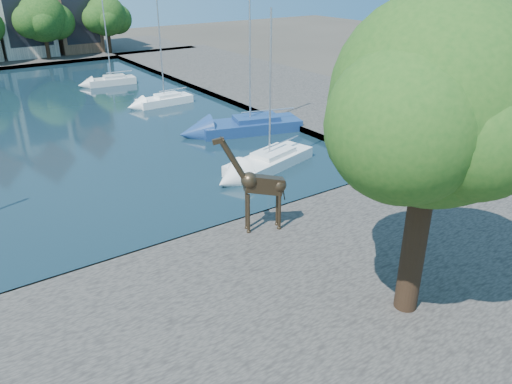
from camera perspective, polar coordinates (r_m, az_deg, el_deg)
ground at (r=21.89m, az=-16.03°, el=-8.37°), size 160.00×160.00×0.00m
water_basin at (r=43.73m, az=-26.81°, el=6.71°), size 38.00×50.00×0.08m
near_quay at (r=16.50m, az=-7.40°, el=-19.00°), size 50.00×14.00×0.50m
right_quay at (r=52.77m, az=1.11°, el=12.29°), size 14.00×52.00×0.50m
plane_tree at (r=15.94m, az=20.05°, el=8.96°), size 8.32×6.40×10.62m
far_tree_east at (r=70.31m, az=-23.11°, el=17.68°), size 7.54×5.80×7.84m
far_tree_far_east at (r=72.47m, az=-16.68°, el=18.59°), size 6.76×5.20×7.36m
giraffe_statue at (r=21.94m, az=0.31°, el=0.86°), size 3.06×1.45×4.53m
sailboat_right_a at (r=30.88m, az=1.55°, el=3.83°), size 6.61×3.77×9.33m
sailboat_right_b at (r=37.59m, az=-0.66°, el=7.86°), size 7.88×4.50×12.32m
sailboat_right_c at (r=45.94m, az=-10.42°, el=10.47°), size 4.95×1.87×9.78m
sailboat_right_d at (r=55.07m, az=-16.18°, el=12.25°), size 4.89×2.14×8.69m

